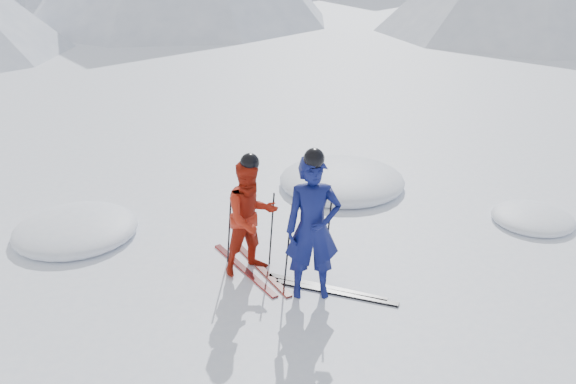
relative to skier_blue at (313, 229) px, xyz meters
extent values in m
plane|color=white|center=(1.76, 0.44, -0.98)|extent=(160.00, 160.00, 0.00)
imported|color=#0E1454|center=(0.00, 0.00, 0.00)|extent=(0.75, 0.52, 1.96)
imported|color=#AB1F0D|center=(-0.73, 0.73, -0.15)|extent=(1.00, 0.90, 1.67)
cylinder|color=black|center=(-0.30, 0.15, -0.33)|extent=(0.13, 0.09, 1.31)
cylinder|color=black|center=(0.25, 0.25, -0.33)|extent=(0.13, 0.08, 1.31)
cylinder|color=black|center=(-1.03, 0.98, -0.42)|extent=(0.11, 0.09, 1.11)
cylinder|color=black|center=(-0.43, 0.88, -0.42)|extent=(0.11, 0.08, 1.11)
cube|color=black|center=(-0.85, 0.73, -0.97)|extent=(0.80, 1.58, 0.03)
cube|color=black|center=(-0.61, 0.73, -0.97)|extent=(0.69, 1.62, 0.03)
cube|color=black|center=(0.22, 0.10, -0.97)|extent=(1.52, 0.93, 0.03)
cube|color=black|center=(0.32, -0.05, -0.97)|extent=(1.54, 0.88, 0.03)
ellipsoid|color=white|center=(-3.44, 2.22, -0.98)|extent=(1.96, 1.96, 0.43)
ellipsoid|color=white|center=(4.05, 1.61, -0.98)|extent=(1.35, 1.35, 0.30)
ellipsoid|color=white|center=(1.23, 3.57, -0.98)|extent=(2.38, 2.38, 0.52)
camera|label=1|loc=(-1.31, -6.85, 3.57)|focal=38.00mm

